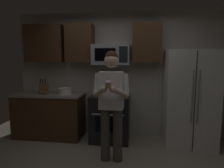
% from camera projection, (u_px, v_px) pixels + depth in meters
% --- Properties ---
extents(wall_back, '(4.40, 0.10, 2.60)m').
position_uv_depth(wall_back, '(120.00, 75.00, 4.25)').
color(wall_back, beige).
rests_on(wall_back, ground).
extents(oven_range, '(0.76, 0.70, 0.93)m').
position_uv_depth(oven_range, '(110.00, 118.00, 3.99)').
color(oven_range, black).
rests_on(oven_range, ground).
extents(microwave, '(0.74, 0.41, 0.40)m').
position_uv_depth(microwave, '(111.00, 55.00, 3.95)').
color(microwave, '#9EA0A5').
extents(refrigerator, '(0.90, 0.75, 1.80)m').
position_uv_depth(refrigerator, '(189.00, 98.00, 3.71)').
color(refrigerator, white).
rests_on(refrigerator, ground).
extents(cabinet_row_upper, '(2.78, 0.36, 0.76)m').
position_uv_depth(cabinet_row_upper, '(84.00, 43.00, 4.05)').
color(cabinet_row_upper, '#4C301C').
extents(counter_left, '(1.44, 0.66, 0.92)m').
position_uv_depth(counter_left, '(50.00, 115.00, 4.18)').
color(counter_left, '#4C301C').
rests_on(counter_left, ground).
extents(knife_block, '(0.16, 0.15, 0.32)m').
position_uv_depth(knife_block, '(44.00, 88.00, 4.07)').
color(knife_block, brown).
rests_on(knife_block, counter_left).
extents(bowl_large_white, '(0.28, 0.28, 0.13)m').
position_uv_depth(bowl_large_white, '(65.00, 91.00, 4.06)').
color(bowl_large_white, white).
rests_on(bowl_large_white, counter_left).
extents(person, '(0.60, 0.48, 1.76)m').
position_uv_depth(person, '(111.00, 100.00, 3.09)').
color(person, '#4C4742').
rests_on(person, ground).
extents(cupcake, '(0.09, 0.09, 0.17)m').
position_uv_depth(cupcake, '(108.00, 84.00, 2.73)').
color(cupcake, '#A87F56').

